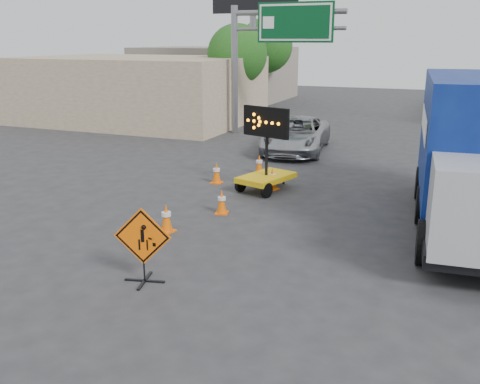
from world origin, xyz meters
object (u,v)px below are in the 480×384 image
Objects in this scene: arrow_board at (266,172)px; pickup_truck at (296,135)px; box_truck at (475,163)px; construction_sign at (143,243)px.

arrow_board is 6.90m from pickup_truck.
box_truck reaches higher than arrow_board.
pickup_truck is (-0.95, 14.73, -0.09)m from construction_sign.
arrow_board is (-0.00, 7.89, -0.24)m from construction_sign.
pickup_truck is at bearing 126.79° from box_truck.
pickup_truck is at bearing 80.10° from construction_sign.
arrow_board is at bearing -89.09° from pickup_truck.
arrow_board is at bearing 161.81° from box_truck.
pickup_truck is 11.27m from box_truck.
arrow_board is 0.33× the size of box_truck.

